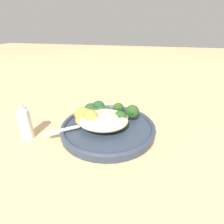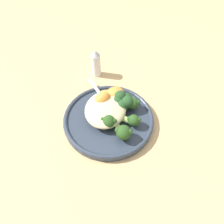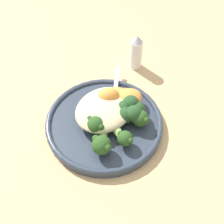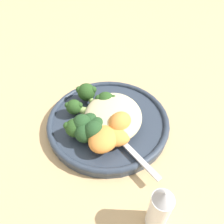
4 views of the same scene
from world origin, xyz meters
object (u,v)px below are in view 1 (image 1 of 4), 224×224
broccoli_stalk_1 (127,114)px  sweet_potato_chunk_3 (91,119)px  sweet_potato_chunk_1 (86,119)px  broccoli_stalk_3 (99,110)px  quinoa_mound (103,119)px  spoon (82,125)px  plate (106,127)px  kale_tuft (96,110)px  salt_shaker (25,122)px  broccoli_stalk_2 (114,112)px  broccoli_stalk_0 (115,119)px  sweet_potato_chunk_0 (97,118)px  sweet_potato_chunk_2 (84,114)px

broccoli_stalk_1 → sweet_potato_chunk_3: (-0.08, -0.06, 0.01)m
sweet_potato_chunk_1 → broccoli_stalk_3: bearing=73.8°
quinoa_mound → sweet_potato_chunk_3: bearing=-149.0°
spoon → plate: bearing=167.3°
broccoli_stalk_3 → kale_tuft: 0.02m
salt_shaker → plate: bearing=21.4°
kale_tuft → broccoli_stalk_2: bearing=16.2°
broccoli_stalk_0 → spoon: size_ratio=0.76×
broccoli_stalk_3 → spoon: size_ratio=1.02×
spoon → salt_shaker: 0.13m
broccoli_stalk_0 → sweet_potato_chunk_3: size_ratio=1.77×
broccoli_stalk_1 → salt_shaker: bearing=168.1°
broccoli_stalk_3 → sweet_potato_chunk_0: size_ratio=2.19×
quinoa_mound → broccoli_stalk_1: bearing=38.5°
spoon → sweet_potato_chunk_0: bearing=-179.4°
spoon → broccoli_stalk_0: bearing=162.2°
broccoli_stalk_2 → broccoli_stalk_3: broccoli_stalk_3 is taller
sweet_potato_chunk_1 → kale_tuft: 0.04m
salt_shaker → sweet_potato_chunk_2: bearing=32.5°
broccoli_stalk_0 → broccoli_stalk_2: (-0.01, 0.04, -0.00)m
sweet_potato_chunk_3 → salt_shaker: bearing=-161.6°
broccoli_stalk_0 → broccoli_stalk_1: (0.02, 0.03, 0.00)m
plate → broccoli_stalk_1: bearing=37.7°
sweet_potato_chunk_3 → sweet_potato_chunk_2: bearing=136.4°
sweet_potato_chunk_0 → quinoa_mound: bearing=-18.7°
spoon → salt_shaker: size_ratio=1.22×
broccoli_stalk_3 → sweet_potato_chunk_1: bearing=141.0°
plate → sweet_potato_chunk_3: size_ratio=5.03×
quinoa_mound → broccoli_stalk_3: (-0.03, 0.05, -0.00)m
broccoli_stalk_2 → spoon: broccoli_stalk_2 is taller
broccoli_stalk_0 → broccoli_stalk_1: 0.04m
broccoli_stalk_0 → kale_tuft: 0.07m
spoon → salt_shaker: salt_shaker is taller
plate → broccoli_stalk_2: size_ratio=2.25×
broccoli_stalk_3 → sweet_potato_chunk_0: 0.05m
broccoli_stalk_1 → broccoli_stalk_3: size_ratio=0.97×
broccoli_stalk_3 → sweet_potato_chunk_0: broccoli_stalk_3 is taller
broccoli_stalk_1 → broccoli_stalk_2: broccoli_stalk_1 is taller
plate → quinoa_mound: (-0.01, -0.01, 0.03)m
sweet_potato_chunk_1 → salt_shaker: 0.14m
quinoa_mound → sweet_potato_chunk_3: size_ratio=2.65×
sweet_potato_chunk_2 → kale_tuft: kale_tuft is taller
sweet_potato_chunk_1 → kale_tuft: size_ratio=1.03×
broccoli_stalk_3 → salt_shaker: 0.19m
quinoa_mound → kale_tuft: kale_tuft is taller
sweet_potato_chunk_0 → broccoli_stalk_0: bearing=3.5°
broccoli_stalk_2 → salt_shaker: size_ratio=1.18×
plate → quinoa_mound: quinoa_mound is taller
broccoli_stalk_1 → broccoli_stalk_3: bearing=136.1°
broccoli_stalk_3 → salt_shaker: size_ratio=1.25×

